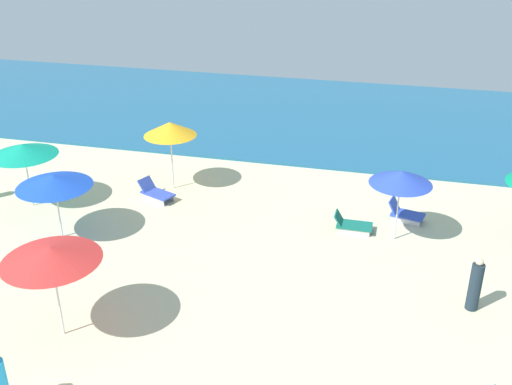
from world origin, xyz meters
TOP-DOWN VIEW (x-y plane):
  - ocean at (0.00, 23.20)m, footprint 60.00×13.60m
  - umbrella_0 at (-1.95, 4.23)m, footprint 2.44×2.44m
  - umbrella_1 at (6.11, 11.24)m, footprint 2.00×2.00m
  - lounge_chair_1_0 at (6.40, 12.66)m, footprint 1.32×0.90m
  - lounge_chair_1_1 at (4.68, 11.45)m, footprint 1.28×0.65m
  - umbrella_2 at (-4.62, 8.73)m, footprint 2.43×2.43m
  - umbrella_3 at (-6.87, 10.53)m, footprint 2.37×2.37m
  - umbrella_4 at (-2.39, 13.20)m, footprint 1.99×1.99m
  - lounge_chair_4_0 at (-2.68, 12.12)m, footprint 1.51×1.10m
  - beachgoer_0 at (8.31, 7.89)m, footprint 0.46×0.46m

SIDE VIEW (x-z plane):
  - ocean at x=0.00m, z-range 0.00..0.12m
  - lounge_chair_1_1 at x=4.68m, z-range -0.08..0.55m
  - lounge_chair_1_0 at x=6.40m, z-range -0.10..0.63m
  - lounge_chair_4_0 at x=-2.68m, z-range -0.09..0.63m
  - beachgoer_0 at x=8.31m, z-range -0.06..1.54m
  - umbrella_2 at x=-4.62m, z-range 0.92..3.14m
  - umbrella_3 at x=-6.87m, z-range 0.99..3.39m
  - umbrella_1 at x=6.11m, z-range 1.00..3.46m
  - umbrella_0 at x=-1.95m, z-range 1.10..3.68m
  - umbrella_4 at x=-2.39m, z-range 1.08..3.78m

